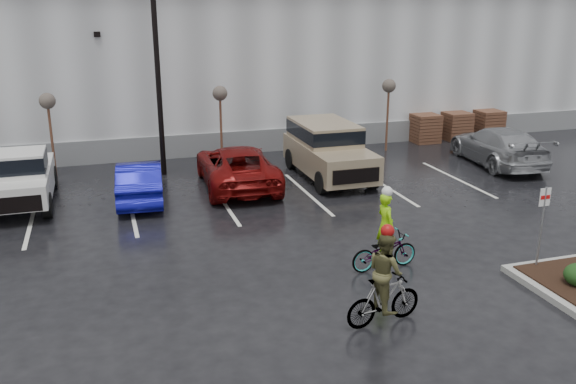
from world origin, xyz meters
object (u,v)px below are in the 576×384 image
object	(u,v)px
sapling_west	(48,106)
suv_tan	(329,151)
car_red	(237,166)
lamppost	(155,23)
pallet_stack_a	(425,128)
fire_lane_sign	(542,218)
pickup_white	(19,175)
car_far_silver	(498,146)
cyclist_hivis	(385,244)
pallet_stack_c	(488,124)
sapling_mid	(220,98)
car_blue	(140,181)
cyclist_olive	(384,288)
sapling_east	(389,90)
pallet_stack_b	(456,126)

from	to	relation	value
sapling_west	suv_tan	size ratio (longest dim) A/B	0.63
car_red	suv_tan	bearing A→B (deg)	-176.08
lamppost	pallet_stack_a	bearing A→B (deg)	9.09
car_red	fire_lane_sign	bearing A→B (deg)	123.22
fire_lane_sign	pickup_white	world-z (taller)	fire_lane_sign
car_far_silver	cyclist_hivis	bearing A→B (deg)	48.39
car_far_silver	pallet_stack_c	bearing A→B (deg)	-113.96
sapling_mid	car_blue	distance (m)	5.78
sapling_west	car_blue	xyz separation A→B (m)	(2.88, -4.01, -2.05)
cyclist_olive	cyclist_hivis	bearing A→B (deg)	-34.35
sapling_west	car_red	distance (m)	7.48
suv_tan	pallet_stack_c	bearing A→B (deg)	23.41
pallet_stack_c	fire_lane_sign	bearing A→B (deg)	-120.72
car_red	cyclist_olive	xyz separation A→B (m)	(0.68, -10.56, 0.06)
cyclist_olive	pallet_stack_c	bearing A→B (deg)	-48.94
suv_tan	fire_lane_sign	bearing A→B (deg)	-78.90
car_red	car_far_silver	world-z (taller)	car_far_silver
car_far_silver	cyclist_hivis	distance (m)	12.00
pickup_white	sapling_east	bearing A→B (deg)	11.81
lamppost	sapling_west	bearing A→B (deg)	165.96
car_red	pallet_stack_a	bearing A→B (deg)	-153.39
car_blue	cyclist_hivis	distance (m)	9.22
pallet_stack_c	pickup_white	distance (m)	21.32
car_far_silver	lamppost	bearing A→B (deg)	-3.97
lamppost	cyclist_olive	world-z (taller)	lamppost
pickup_white	cyclist_olive	size ratio (longest dim) A/B	2.36
sapling_west	fire_lane_sign	size ratio (longest dim) A/B	1.45
sapling_east	fire_lane_sign	bearing A→B (deg)	-99.75
pallet_stack_a	cyclist_olive	bearing A→B (deg)	-122.30
fire_lane_sign	pickup_white	distance (m)	15.99
fire_lane_sign	cyclist_olive	size ratio (longest dim) A/B	1.00
cyclist_hivis	sapling_mid	bearing A→B (deg)	4.38
pallet_stack_b	cyclist_hivis	size ratio (longest dim) A/B	0.62
car_blue	sapling_mid	bearing A→B (deg)	-127.42
pickup_white	car_red	distance (m)	7.28
pallet_stack_c	pickup_white	xyz separation A→B (m)	(-20.92, -4.12, 0.30)
pallet_stack_a	lamppost	bearing A→B (deg)	-170.91
lamppost	pallet_stack_a	size ratio (longest dim) A/B	6.83
pallet_stack_a	pallet_stack_c	bearing A→B (deg)	0.00
fire_lane_sign	cyclist_hivis	world-z (taller)	fire_lane_sign
sapling_east	pallet_stack_c	distance (m)	6.42
pallet_stack_b	car_blue	bearing A→B (deg)	-161.88
pallet_stack_c	car_blue	bearing A→B (deg)	-163.68
car_red	car_blue	bearing A→B (deg)	13.12
sapling_mid	suv_tan	xyz separation A→B (m)	(3.45, -3.35, -1.70)
sapling_mid	suv_tan	distance (m)	5.10
cyclist_hivis	pallet_stack_c	bearing A→B (deg)	-47.53
suv_tan	pallet_stack_b	bearing A→B (deg)	27.81
pallet_stack_b	car_blue	size ratio (longest dim) A/B	0.33
fire_lane_sign	pickup_white	size ratio (longest dim) A/B	0.42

